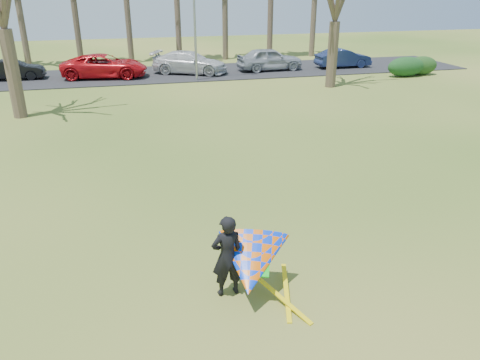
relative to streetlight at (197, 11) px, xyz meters
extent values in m
plane|color=#245512|center=(-2.16, -22.00, -4.46)|extent=(100.00, 100.00, 0.00)
cube|color=black|center=(-2.16, 3.00, -4.43)|extent=(46.00, 7.00, 0.06)
cylinder|color=brown|center=(-12.16, 9.00, 0.04)|extent=(0.48, 0.48, 9.00)
cylinder|color=#4B3A2D|center=(-8.16, 9.00, 0.39)|extent=(0.48, 0.48, 9.70)
cylinder|color=brown|center=(-0.16, 9.00, 0.04)|extent=(0.48, 0.48, 9.00)
cylinder|color=#493B2B|center=(3.84, 9.00, 0.39)|extent=(0.48, 0.48, 9.70)
cylinder|color=#4F3D2F|center=(11.84, 9.00, 0.04)|extent=(0.48, 0.48, 9.00)
cylinder|color=#453629|center=(-10.16, -7.00, -2.36)|extent=(0.64, 0.64, 4.20)
cylinder|color=#47362A|center=(7.84, -4.00, -2.47)|extent=(0.64, 0.64, 3.99)
cylinder|color=gray|center=(-0.16, 0.00, -0.46)|extent=(0.16, 0.16, 8.00)
ellipsoid|color=#143918|center=(14.46, -2.04, -3.77)|extent=(2.77, 1.26, 1.39)
ellipsoid|color=#183814|center=(15.91, -1.75, -3.80)|extent=(2.39, 1.12, 1.33)
imported|color=black|center=(-12.19, 3.22, -3.74)|extent=(4.02, 1.44, 1.32)
imported|color=red|center=(-6.18, 2.46, -3.61)|extent=(6.07, 3.45, 1.60)
imported|color=silver|center=(-0.23, 2.61, -3.62)|extent=(5.83, 4.27, 1.57)
imported|color=#979CA3|center=(5.78, 2.49, -3.57)|extent=(4.98, 2.25, 1.66)
imported|color=#19244B|center=(11.70, 2.30, -3.70)|extent=(4.31, 1.59, 1.41)
imported|color=black|center=(-3.32, -23.50, -3.53)|extent=(0.72, 0.51, 1.86)
cone|color=#0430D5|center=(-2.87, -23.75, -3.61)|extent=(2.13, 2.39, 2.02)
cube|color=#0CBF19|center=(-2.75, -23.83, -3.66)|extent=(0.62, 0.60, 0.24)
cube|color=yellow|center=(-2.32, -24.10, -4.45)|extent=(0.85, 1.66, 0.28)
cube|color=yellow|center=(-2.12, -23.90, -4.45)|extent=(0.56, 1.76, 0.22)
camera|label=1|loc=(-5.10, -31.67, 1.74)|focal=35.00mm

